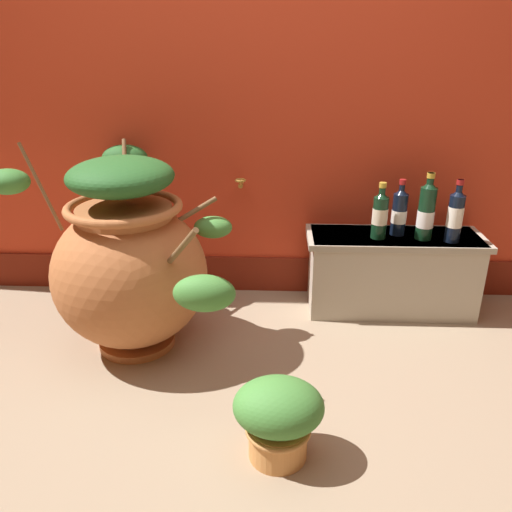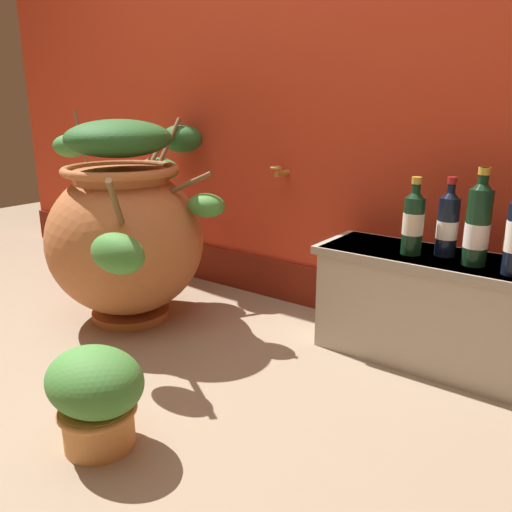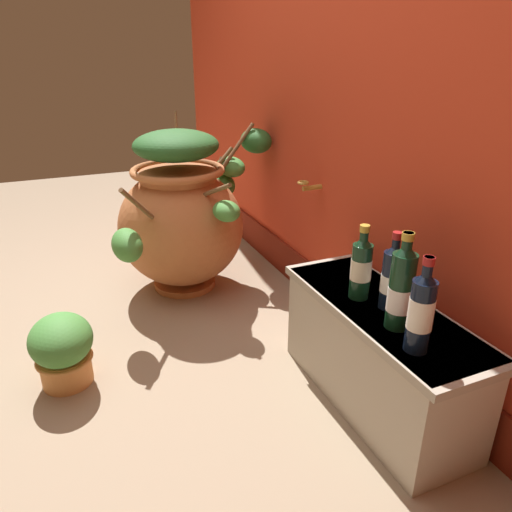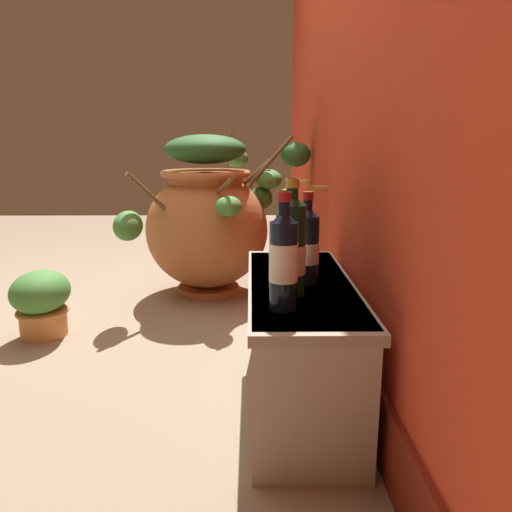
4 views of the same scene
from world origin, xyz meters
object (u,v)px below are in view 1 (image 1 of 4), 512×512
at_px(terracotta_urn, 129,260).
at_px(wine_bottle_left, 455,214).
at_px(wine_bottle_right, 399,211).
at_px(wine_bottle_middle, 426,210).
at_px(wine_bottle_back, 380,213).
at_px(potted_shrub, 278,416).

bearing_deg(terracotta_urn, wine_bottle_left, 11.96).
relative_size(terracotta_urn, wine_bottle_right, 4.09).
bearing_deg(wine_bottle_middle, wine_bottle_back, 179.23).
relative_size(wine_bottle_right, potted_shrub, 0.93).
height_order(wine_bottle_middle, potted_shrub, wine_bottle_middle).
bearing_deg(wine_bottle_middle, potted_shrub, -124.38).
bearing_deg(wine_bottle_middle, wine_bottle_left, -13.55).
relative_size(wine_bottle_left, wine_bottle_middle, 0.93).
distance_m(terracotta_urn, wine_bottle_middle, 1.41).
xyz_separation_m(wine_bottle_middle, wine_bottle_back, (-0.22, 0.00, -0.02)).
distance_m(wine_bottle_middle, wine_bottle_back, 0.22).
bearing_deg(wine_bottle_right, wine_bottle_left, -19.84).
distance_m(wine_bottle_middle, wine_bottle_right, 0.13).
relative_size(wine_bottle_left, wine_bottle_back, 1.10).
height_order(wine_bottle_middle, wine_bottle_right, wine_bottle_middle).
xyz_separation_m(wine_bottle_right, wine_bottle_back, (-0.10, -0.05, 0.00)).
height_order(terracotta_urn, wine_bottle_left, terracotta_urn).
xyz_separation_m(wine_bottle_left, wine_bottle_right, (-0.24, 0.09, -0.01)).
relative_size(wine_bottle_middle, potted_shrub, 1.09).
bearing_deg(wine_bottle_back, wine_bottle_left, -5.58).
height_order(wine_bottle_left, wine_bottle_right, wine_bottle_left).
height_order(wine_bottle_right, potted_shrub, wine_bottle_right).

